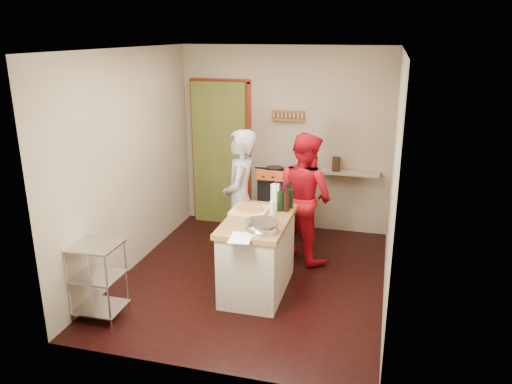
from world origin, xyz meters
TOP-DOWN VIEW (x-y plane):
  - floor at (0.00, 0.00)m, footprint 3.50×3.50m
  - back_wall at (-0.64, 1.78)m, footprint 3.00×0.44m
  - left_wall at (-1.50, 0.00)m, footprint 0.04×3.50m
  - right_wall at (1.50, 0.00)m, footprint 0.04×3.50m
  - ceiling at (0.00, 0.00)m, footprint 3.00×3.50m
  - stove at (0.05, 1.42)m, footprint 0.60×0.63m
  - wire_shelving at (-1.28, -1.20)m, footprint 0.48×0.40m
  - island at (0.13, -0.26)m, footprint 0.68×1.28m
  - person_stripe at (-0.24, 0.30)m, footprint 0.49×0.67m
  - person_red at (0.47, 0.73)m, footprint 1.00×0.96m

SIDE VIEW (x-z plane):
  - floor at x=0.00m, z-range 0.00..0.00m
  - wire_shelving at x=-1.28m, z-range 0.04..0.84m
  - stove at x=0.05m, z-range -0.05..0.95m
  - island at x=0.13m, z-range -0.13..1.04m
  - person_red at x=0.47m, z-range 0.00..1.62m
  - person_stripe at x=-0.24m, z-range 0.00..1.70m
  - back_wall at x=-0.64m, z-range -0.17..2.43m
  - left_wall at x=-1.50m, z-range 0.00..2.60m
  - right_wall at x=1.50m, z-range 0.00..2.60m
  - ceiling at x=0.00m, z-range 2.60..2.62m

